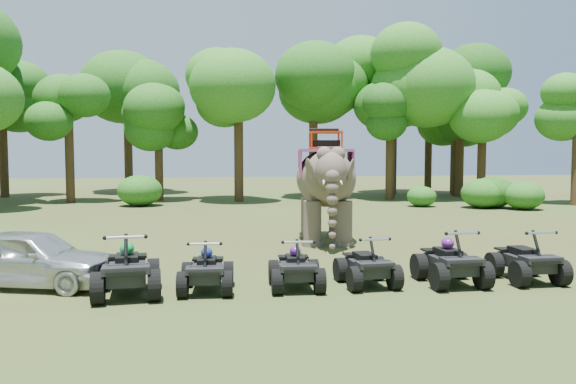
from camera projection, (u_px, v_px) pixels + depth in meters
name	position (u px, v px, depth m)	size (l,w,h in m)	color
ground	(295.00, 270.00, 14.22)	(110.00, 110.00, 0.00)	#47381E
elephant	(325.00, 185.00, 18.72)	(1.98, 4.49, 3.78)	brown
parked_car	(31.00, 258.00, 12.40)	(1.53, 3.80, 1.30)	silver
atv_0	(127.00, 263.00, 11.63)	(1.33, 1.82, 1.35)	black
atv_1	(206.00, 265.00, 11.98)	(1.13, 1.55, 1.15)	black
atv_2	(296.00, 263.00, 12.24)	(1.12, 1.54, 1.14)	black
atv_3	(367.00, 260.00, 12.52)	(1.13, 1.56, 1.15)	black
atv_4	(450.00, 256.00, 12.64)	(1.26, 1.73, 1.28)	black
atv_5	(526.00, 255.00, 12.94)	(1.22, 1.67, 1.24)	black
tree_0	(239.00, 131.00, 34.03)	(6.00, 6.00, 8.58)	#195114
tree_1	(313.00, 131.00, 37.07)	(6.20, 6.20, 8.85)	#195114
tree_2	(390.00, 146.00, 35.23)	(4.79, 4.79, 6.85)	#195114
tree_3	(482.00, 138.00, 35.17)	(5.44, 5.44, 7.77)	#195114
tree_24	(69.00, 144.00, 33.08)	(4.91, 4.91, 7.02)	#195114
tree_25	(159.00, 148.00, 34.55)	(4.60, 4.60, 6.57)	#195114
tree_27	(393.00, 124.00, 40.10)	(7.00, 7.00, 10.01)	#195114
tree_28	(3.00, 133.00, 37.16)	(6.04, 6.04, 8.62)	#195114
tree_29	(456.00, 132.00, 38.54)	(6.16, 6.16, 8.80)	#195114
tree_32	(391.00, 117.00, 36.35)	(7.40, 7.40, 10.56)	#195114
tree_33	(128.00, 122.00, 41.78)	(7.31, 7.31, 10.45)	#195114
tree_34	(428.00, 144.00, 41.09)	(5.02, 5.02, 7.17)	#195114
tree_35	(460.00, 139.00, 37.77)	(5.45, 5.45, 7.78)	#195114
tree_36	(454.00, 144.00, 40.22)	(5.07, 5.07, 7.25)	#195114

